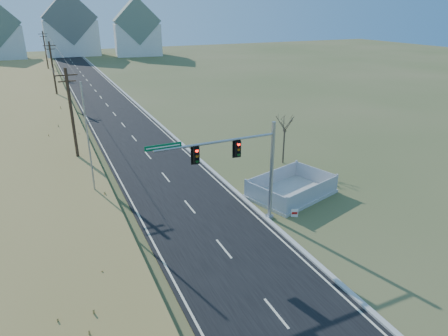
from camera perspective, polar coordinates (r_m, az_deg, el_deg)
ground at (r=26.11m, az=-1.87°, el=-9.36°), size 260.00×260.00×0.00m
road at (r=72.41m, az=-17.67°, el=10.18°), size 8.00×180.00×0.06m
curb at (r=73.00m, az=-14.41°, el=10.66°), size 0.30×180.00×0.18m
utility_pole_near at (r=36.77m, az=-20.83°, el=6.54°), size 1.80×0.26×9.00m
utility_pole_mid at (r=66.25m, az=-23.19°, el=12.56°), size 1.80×0.26×9.00m
utility_pole_far at (r=96.06m, az=-24.11°, el=14.85°), size 1.80×0.26×9.00m
condo_n at (r=133.17m, az=-21.10°, el=18.04°), size 15.27×10.20×18.54m
condo_ne at (r=128.02m, az=-12.31°, el=18.50°), size 14.12×10.51×16.52m
traffic_signal_mast at (r=25.41m, az=3.33°, el=0.42°), size 8.65×0.59×6.88m
fence_enclosure at (r=31.46m, az=9.57°, el=-3.35°), size 7.32×5.99×1.45m
open_sign at (r=28.28m, az=10.05°, el=-6.35°), size 0.47×0.25×0.61m
flagpole at (r=29.66m, az=-18.50°, el=1.18°), size 0.41×0.41×9.07m
bare_tree at (r=36.70m, az=8.72°, el=6.44°), size 1.83×1.83×4.85m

